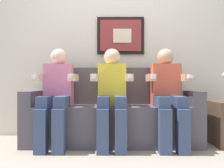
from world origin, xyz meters
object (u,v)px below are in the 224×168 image
at_px(person_in_middle, 112,92).
at_px(person_on_left, 56,92).
at_px(couch, 112,117).
at_px(person_on_right, 168,92).

bearing_deg(person_in_middle, person_on_left, 180.00).
bearing_deg(person_on_left, couch, 15.08).
distance_m(couch, person_on_right, 0.71).
height_order(couch, person_on_left, person_on_left).
height_order(person_on_left, person_in_middle, same).
xyz_separation_m(person_in_middle, person_on_right, (0.62, 0.00, 0.00)).
distance_m(couch, person_on_left, 0.71).
relative_size(person_on_left, person_in_middle, 1.00).
bearing_deg(person_on_right, person_in_middle, 180.00).
xyz_separation_m(couch, person_on_left, (-0.62, -0.17, 0.29)).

